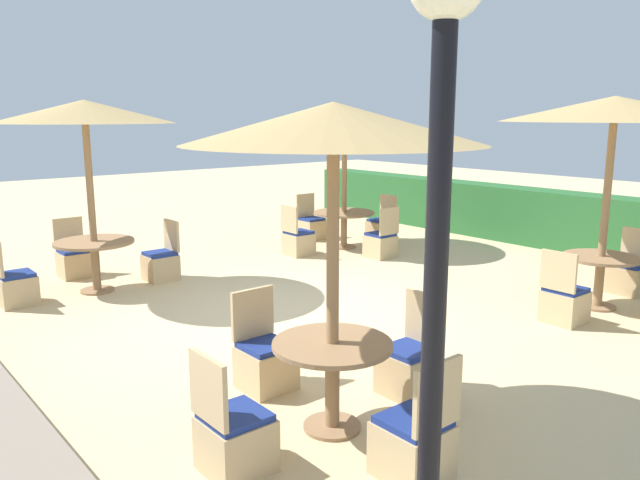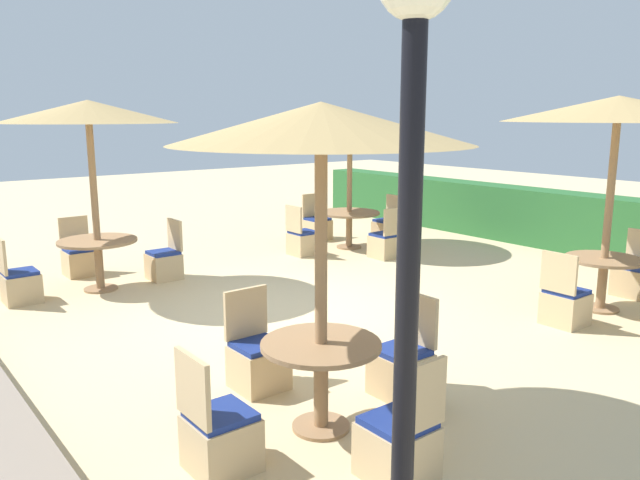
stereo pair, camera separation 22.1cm
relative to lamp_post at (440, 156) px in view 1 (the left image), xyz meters
The scene contains 24 objects.
ground_plane 5.43m from the lamp_post, 152.56° to the left, with size 40.00×40.00×0.00m, color #D1BA8C.
hedge_row 9.93m from the lamp_post, 116.42° to the left, with size 13.00×0.70×1.10m, color #28602D.
lamp_post is the anchor object (origin of this frame).
parasol_front_right 1.83m from the lamp_post, 155.43° to the left, with size 2.32×2.32×2.64m.
round_table_front_right 2.55m from the lamp_post, 155.43° to the left, with size 0.98×0.98×0.75m.
patio_chair_front_right_west 3.46m from the lamp_post, 163.68° to the left, with size 0.46×0.46×0.93m.
patio_chair_front_right_south 2.66m from the lamp_post, behind, with size 0.46×0.46×0.93m.
patio_chair_front_right_east 2.34m from the lamp_post, 135.14° to the left, with size 0.46×0.46×0.93m.
patio_chair_front_right_north 3.21m from the lamp_post, 134.27° to the left, with size 0.46×0.46×0.93m.
parasol_back_left 8.89m from the lamp_post, 141.06° to the left, with size 2.44×2.44×2.41m.
round_table_back_left 9.07m from the lamp_post, 141.06° to the left, with size 1.17×1.17×0.71m.
patio_chair_back_left_north 9.82m from the lamp_post, 136.24° to the left, with size 0.46×0.46×0.93m.
patio_chair_back_left_south 8.55m from the lamp_post, 147.14° to the left, with size 0.46×0.46×0.93m.
patio_chair_back_left_east 8.32m from the lamp_post, 136.56° to the left, with size 0.46×0.46×0.93m.
patio_chair_back_left_west 9.99m from the lamp_post, 144.81° to the left, with size 0.46×0.46×0.93m.
parasol_front_left 6.98m from the lamp_post, behind, with size 2.47×2.47×2.75m.
round_table_front_left 7.19m from the lamp_post, behind, with size 1.12×1.12×0.76m.
patio_chair_front_left_north 7.45m from the lamp_post, 165.61° to the left, with size 0.46×0.46×0.93m.
patio_chair_front_left_west 8.32m from the lamp_post, behind, with size 0.46×0.46×0.93m.
patio_chair_front_left_south 7.29m from the lamp_post, behind, with size 0.46×0.46×0.93m.
parasol_back_right 5.96m from the lamp_post, 108.35° to the left, with size 2.86×2.86×2.78m.
round_table_back_right 6.23m from the lamp_post, 108.35° to the left, with size 0.98×0.98×0.71m.
patio_chair_back_right_north 7.24m from the lamp_post, 106.17° to the left, with size 0.46×0.46×0.93m.
patio_chair_back_right_south 5.48m from the lamp_post, 111.33° to the left, with size 0.46×0.46×0.93m.
Camera 1 is at (6.28, -4.61, 2.55)m, focal length 35.00 mm.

